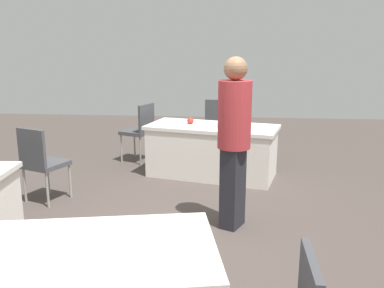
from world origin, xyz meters
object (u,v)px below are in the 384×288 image
chair_tucked_right (217,120)px  laptop_silver (228,124)px  chair_back_row (41,160)px  chair_tucked_left (140,128)px  person_attendee_standing (234,135)px  scissors_red (236,127)px  yarn_ball (190,121)px  table_foreground (212,151)px

chair_tucked_right → laptop_silver: laptop_silver is taller
chair_back_row → chair_tucked_left: bearing=89.0°
person_attendee_standing → chair_back_row: bearing=103.4°
laptop_silver → scissors_red: bearing=166.0°
chair_tucked_right → yarn_ball: size_ratio=9.63×
chair_tucked_left → laptop_silver: chair_tucked_left is taller
table_foreground → laptop_silver: bearing=167.8°
table_foreground → scissors_red: size_ratio=11.28×
chair_tucked_left → yarn_ball: chair_tucked_left is taller
chair_back_row → scissors_red: bearing=47.2°
table_foreground → yarn_ball: yarn_ball is taller
person_attendee_standing → laptop_silver: (0.07, -1.72, -0.21)m
chair_tucked_left → person_attendee_standing: bearing=-126.1°
scissors_red → laptop_silver: bearing=158.5°
chair_tucked_left → person_attendee_standing: 2.91m
person_attendee_standing → chair_tucked_left: bearing=57.4°
scissors_red → person_attendee_standing: bearing=-77.0°
chair_tucked_right → chair_back_row: size_ratio=0.99×
table_foreground → laptop_silver: 0.48m
chair_back_row → yarn_ball: 2.19m
chair_tucked_right → chair_back_row: 3.60m
chair_back_row → scissors_red: (-2.37, -1.14, 0.22)m
chair_tucked_right → laptop_silver: 1.78m
scissors_red → chair_back_row: bearing=-139.8°
chair_back_row → laptop_silver: size_ratio=2.35×
yarn_ball → scissors_red: yarn_ball is taller
chair_tucked_left → chair_tucked_right: 1.60m
yarn_ball → laptop_silver: bearing=165.7°
yarn_ball → scissors_red: 0.71m
table_foreground → yarn_ball: (0.33, -0.09, 0.43)m
chair_tucked_left → laptop_silver: size_ratio=2.42×
scissors_red → chair_tucked_left: bearing=167.2°
chair_tucked_right → yarn_ball: 1.66m
chair_back_row → person_attendee_standing: size_ratio=0.53×
chair_tucked_left → laptop_silver: bearing=-94.5°
chair_tucked_left → chair_back_row: (0.80, 1.94, -0.02)m
laptop_silver → scissors_red: laptop_silver is taller
yarn_ball → scissors_red: size_ratio=0.54×
chair_tucked_left → person_attendee_standing: size_ratio=0.54×
chair_back_row → person_attendee_standing: (-2.33, 0.49, 0.47)m
person_attendee_standing → chair_tucked_right: bearing=30.2°
table_foreground → chair_tucked_left: 1.41m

